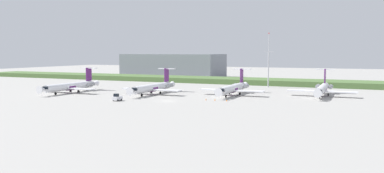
# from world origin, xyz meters

# --- Properties ---
(ground_plane) EXTENTS (500.00, 500.00, 0.00)m
(ground_plane) POSITION_xyz_m (0.00, 30.00, 0.00)
(ground_plane) COLOR #9E9B96
(grass_berm) EXTENTS (320.00, 20.00, 2.44)m
(grass_berm) POSITION_xyz_m (0.00, 75.52, 1.22)
(grass_berm) COLOR #4C6B38
(grass_berm) RESTS_ON ground
(regional_jet_nearest) EXTENTS (22.81, 31.00, 9.00)m
(regional_jet_nearest) POSITION_xyz_m (-44.54, 7.64, 2.54)
(regional_jet_nearest) COLOR white
(regional_jet_nearest) RESTS_ON ground
(regional_jet_second) EXTENTS (22.81, 31.00, 9.00)m
(regional_jet_second) POSITION_xyz_m (-13.77, 15.47, 2.54)
(regional_jet_second) COLOR white
(regional_jet_second) RESTS_ON ground
(regional_jet_third) EXTENTS (22.81, 31.00, 9.00)m
(regional_jet_third) POSITION_xyz_m (13.60, 24.06, 2.54)
(regional_jet_third) COLOR white
(regional_jet_third) RESTS_ON ground
(regional_jet_fourth) EXTENTS (22.81, 31.00, 9.00)m
(regional_jet_fourth) POSITION_xyz_m (42.62, 33.35, 2.54)
(regional_jet_fourth) COLOR white
(regional_jet_fourth) RESTS_ON ground
(antenna_mast) EXTENTS (4.40, 0.50, 23.48)m
(antenna_mast) POSITION_xyz_m (18.21, 59.29, 9.74)
(antenna_mast) COLOR #B2B2B7
(antenna_mast) RESTS_ON ground
(distant_hangar) EXTENTS (60.17, 28.60, 14.08)m
(distant_hangar) POSITION_xyz_m (-51.75, 108.02, 7.04)
(distant_hangar) COLOR gray
(distant_hangar) RESTS_ON ground
(baggage_tug) EXTENTS (1.72, 3.20, 2.30)m
(baggage_tug) POSITION_xyz_m (-14.64, -5.82, 1.00)
(baggage_tug) COLOR silver
(baggage_tug) RESTS_ON ground
(safety_cone_front_marker) EXTENTS (0.44, 0.44, 0.55)m
(safety_cone_front_marker) POSITION_xyz_m (10.14, 6.66, 0.28)
(safety_cone_front_marker) COLOR orange
(safety_cone_front_marker) RESTS_ON ground
(safety_cone_mid_marker) EXTENTS (0.44, 0.44, 0.55)m
(safety_cone_mid_marker) POSITION_xyz_m (12.98, 7.21, 0.28)
(safety_cone_mid_marker) COLOR orange
(safety_cone_mid_marker) RESTS_ON ground
(safety_cone_rear_marker) EXTENTS (0.44, 0.44, 0.55)m
(safety_cone_rear_marker) POSITION_xyz_m (16.92, 6.94, 0.28)
(safety_cone_rear_marker) COLOR orange
(safety_cone_rear_marker) RESTS_ON ground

